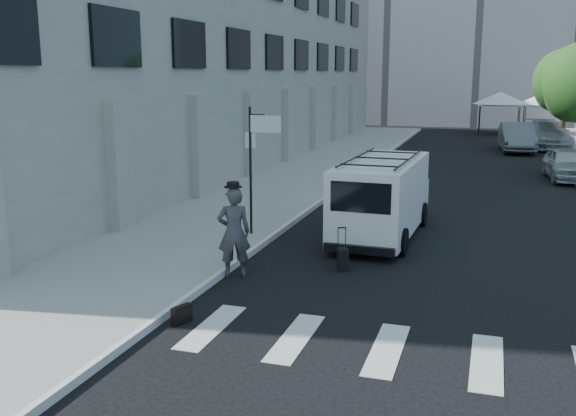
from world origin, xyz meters
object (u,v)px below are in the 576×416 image
Objects in this scene: briefcase at (182,314)px; parked_car_a at (567,164)px; businessman at (234,232)px; parked_car_b at (517,137)px; suitcase at (343,259)px; cargo_van at (383,196)px; parked_car_c at (547,135)px.

parked_car_a is at bearing 85.95° from briefcase.
businessman is 0.40× the size of parked_car_b.
parked_car_b is at bearing 95.10° from parked_car_a.
suitcase is (2.24, 1.22, -0.76)m from businessman.
suitcase is at bearing -104.28° from parked_car_b.
briefcase is at bearing -105.28° from cargo_van.
suitcase is 3.69m from cargo_van.
cargo_van is at bearing -121.10° from parked_car_a.
parked_car_a is 0.80× the size of parked_car_b.
parked_car_c reaches higher than parked_car_a.
parked_car_c is at bearing 85.30° from parked_car_a.
parked_car_c is (6.31, 28.30, 0.58)m from suitcase.
parked_car_a reaches higher than suitcase.
cargo_van is (2.41, 7.70, 0.96)m from briefcase.
cargo_van is 13.48m from parked_car_a.
cargo_van is 1.12× the size of parked_car_b.
businessman is at bearing -108.35° from parked_car_b.
businessman is at bearing -121.57° from parked_car_a.
briefcase is 0.08× the size of cargo_van.
cargo_van is at bearing 91.61° from briefcase.
parked_car_c is at bearing 53.22° from suitcase.
briefcase is 0.44× the size of suitcase.
briefcase is at bearing 64.77° from businessman.
cargo_van is 1.41× the size of parked_car_a.
briefcase is 21.48m from parked_car_a.
parked_car_c is at bearing 78.45° from cargo_van.
parked_car_b is (6.75, 27.25, -0.18)m from businessman.
suitcase is at bearing -116.66° from parked_car_a.
parked_car_a is (8.40, 19.77, 0.53)m from briefcase.
businessman is 18.91m from parked_car_a.
businessman reaches higher than parked_car_c.
cargo_van is at bearing -146.14° from businessman.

